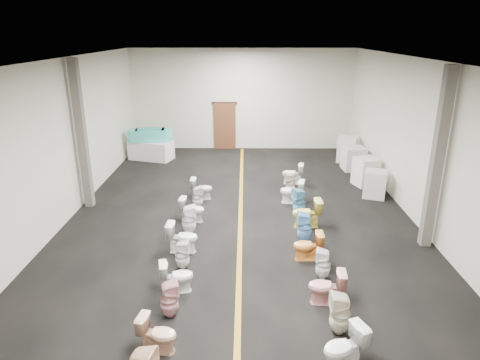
% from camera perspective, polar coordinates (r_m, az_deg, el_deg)
% --- Properties ---
extents(floor, '(16.00, 16.00, 0.00)m').
position_cam_1_polar(floor, '(12.54, 0.05, -5.24)').
color(floor, black).
rests_on(floor, ground).
extents(ceiling, '(16.00, 16.00, 0.00)m').
position_cam_1_polar(ceiling, '(11.43, 0.06, 15.75)').
color(ceiling, black).
rests_on(ceiling, ground).
extents(wall_back, '(10.00, 0.00, 10.00)m').
position_cam_1_polar(wall_back, '(19.63, 0.30, 10.64)').
color(wall_back, beige).
rests_on(wall_back, ground).
extents(wall_front, '(10.00, 0.00, 10.00)m').
position_cam_1_polar(wall_front, '(4.51, -1.07, -21.66)').
color(wall_front, beige).
rests_on(wall_front, ground).
extents(wall_left, '(0.00, 16.00, 16.00)m').
position_cam_1_polar(wall_left, '(12.84, -22.92, 4.46)').
color(wall_left, beige).
rests_on(wall_left, ground).
extents(wall_right, '(0.00, 16.00, 16.00)m').
position_cam_1_polar(wall_right, '(12.75, 23.21, 4.32)').
color(wall_right, beige).
rests_on(wall_right, ground).
extents(aisle_stripe, '(0.12, 15.60, 0.01)m').
position_cam_1_polar(aisle_stripe, '(12.54, 0.05, -5.22)').
color(aisle_stripe, '#987116').
rests_on(aisle_stripe, floor).
extents(back_door, '(1.00, 0.10, 2.10)m').
position_cam_1_polar(back_door, '(19.81, -2.04, 7.17)').
color(back_door, '#562D19').
rests_on(back_door, floor).
extents(door_frame, '(1.15, 0.08, 0.10)m').
position_cam_1_polar(door_frame, '(19.62, -2.07, 10.24)').
color(door_frame, '#331C11').
rests_on(door_frame, back_door).
extents(column_left, '(0.25, 0.25, 4.50)m').
position_cam_1_polar(column_left, '(13.65, -20.36, 5.58)').
color(column_left, '#59544C').
rests_on(column_left, floor).
extents(column_right, '(0.25, 0.25, 4.50)m').
position_cam_1_polar(column_right, '(11.33, 24.78, 2.36)').
color(column_right, '#59544C').
rests_on(column_right, floor).
extents(display_table, '(1.96, 1.37, 0.79)m').
position_cam_1_polar(display_table, '(18.63, -11.75, 3.92)').
color(display_table, silver).
rests_on(display_table, floor).
extents(bathtub, '(1.85, 0.82, 0.55)m').
position_cam_1_polar(bathtub, '(18.47, -11.90, 5.94)').
color(bathtub, '#3FB6AB').
rests_on(bathtub, display_table).
extents(appliance_crate_a, '(0.87, 0.87, 0.89)m').
position_cam_1_polar(appliance_crate_a, '(14.72, 17.52, -0.51)').
color(appliance_crate_a, beige).
rests_on(appliance_crate_a, floor).
extents(appliance_crate_b, '(0.91, 0.91, 1.00)m').
position_cam_1_polar(appliance_crate_b, '(15.73, 16.42, 1.07)').
color(appliance_crate_b, silver).
rests_on(appliance_crate_b, floor).
extents(appliance_crate_c, '(0.87, 0.87, 0.91)m').
position_cam_1_polar(appliance_crate_c, '(17.40, 14.89, 2.79)').
color(appliance_crate_c, beige).
rests_on(appliance_crate_c, floor).
extents(appliance_crate_d, '(0.96, 0.96, 1.06)m').
position_cam_1_polar(appliance_crate_d, '(18.42, 14.10, 4.00)').
color(appliance_crate_d, silver).
rests_on(appliance_crate_d, floor).
extents(toilet_left_2, '(0.72, 0.50, 0.68)m').
position_cam_1_polar(toilet_left_2, '(7.84, -10.91, -19.50)').
color(toilet_left_2, '#DAA786').
rests_on(toilet_left_2, floor).
extents(toilet_left_3, '(0.44, 0.44, 0.76)m').
position_cam_1_polar(toilet_left_3, '(8.53, -9.41, -15.43)').
color(toilet_left_3, '#D19398').
rests_on(toilet_left_3, floor).
extents(toilet_left_4, '(0.77, 0.54, 0.71)m').
position_cam_1_polar(toilet_left_4, '(9.24, -8.44, -12.61)').
color(toilet_left_4, silver).
rests_on(toilet_left_4, floor).
extents(toilet_left_5, '(0.36, 0.36, 0.72)m').
position_cam_1_polar(toilet_left_5, '(10.00, -7.70, -9.88)').
color(toilet_left_5, silver).
rests_on(toilet_left_5, floor).
extents(toilet_left_6, '(0.78, 0.47, 0.77)m').
position_cam_1_polar(toilet_left_6, '(10.73, -7.69, -7.58)').
color(toilet_left_6, white).
rests_on(toilet_left_6, floor).
extents(toilet_left_7, '(0.43, 0.42, 0.83)m').
position_cam_1_polar(toilet_left_7, '(11.59, -6.83, -5.27)').
color(toilet_left_7, white).
rests_on(toilet_left_7, floor).
extents(toilet_left_8, '(0.75, 0.49, 0.72)m').
position_cam_1_polar(toilet_left_8, '(12.36, -6.39, -3.93)').
color(toilet_left_8, silver).
rests_on(toilet_left_8, floor).
extents(toilet_left_9, '(0.35, 0.34, 0.72)m').
position_cam_1_polar(toilet_left_9, '(13.22, -5.69, -2.31)').
color(toilet_left_9, silver).
rests_on(toilet_left_9, floor).
extents(toilet_left_10, '(0.71, 0.41, 0.71)m').
position_cam_1_polar(toilet_left_10, '(13.95, -5.13, -1.13)').
color(toilet_left_10, silver).
rests_on(toilet_left_10, floor).
extents(toilet_right_1, '(0.83, 0.67, 0.74)m').
position_cam_1_polar(toilet_right_1, '(7.60, 13.72, -20.89)').
color(toilet_right_1, white).
rests_on(toilet_right_1, floor).
extents(toilet_right_2, '(0.39, 0.38, 0.83)m').
position_cam_1_polar(toilet_right_2, '(8.22, 13.20, -16.95)').
color(toilet_right_2, beige).
rests_on(toilet_right_2, floor).
extents(toilet_right_3, '(0.76, 0.47, 0.74)m').
position_cam_1_polar(toilet_right_3, '(8.96, 11.47, -13.81)').
color(toilet_right_3, pink).
rests_on(toilet_right_3, floor).
extents(toilet_right_4, '(0.39, 0.39, 0.72)m').
position_cam_1_polar(toilet_right_4, '(9.74, 11.02, -10.94)').
color(toilet_right_4, white).
rests_on(toilet_right_4, floor).
extents(toilet_right_5, '(0.70, 0.40, 0.71)m').
position_cam_1_polar(toilet_right_5, '(10.43, 9.04, -8.68)').
color(toilet_right_5, '#F2963B').
rests_on(toilet_right_5, floor).
extents(toilet_right_6, '(0.40, 0.39, 0.83)m').
position_cam_1_polar(toilet_right_6, '(11.20, 8.60, -6.26)').
color(toilet_right_6, '#69AADE').
rests_on(toilet_right_6, floor).
extents(toilet_right_7, '(0.82, 0.49, 0.82)m').
position_cam_1_polar(toilet_right_7, '(12.06, 8.88, -4.40)').
color(toilet_right_7, '#E8D558').
rests_on(toilet_right_7, floor).
extents(toilet_right_8, '(0.51, 0.50, 0.84)m').
position_cam_1_polar(toilet_right_8, '(12.77, 7.89, -2.90)').
color(toilet_right_8, '#5EA9CA').
rests_on(toilet_right_8, floor).
extents(toilet_right_9, '(0.84, 0.59, 0.78)m').
position_cam_1_polar(toilet_right_9, '(13.65, 6.95, -1.53)').
color(toilet_right_9, white).
rests_on(toilet_right_9, floor).
extents(toilet_right_10, '(0.34, 0.33, 0.71)m').
position_cam_1_polar(toilet_right_10, '(14.47, 6.74, -0.44)').
color(toilet_right_10, beige).
rests_on(toilet_right_10, floor).
extents(toilet_right_11, '(0.80, 0.53, 0.76)m').
position_cam_1_polar(toilet_right_11, '(15.37, 7.04, 0.84)').
color(toilet_right_11, white).
rests_on(toilet_right_11, floor).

